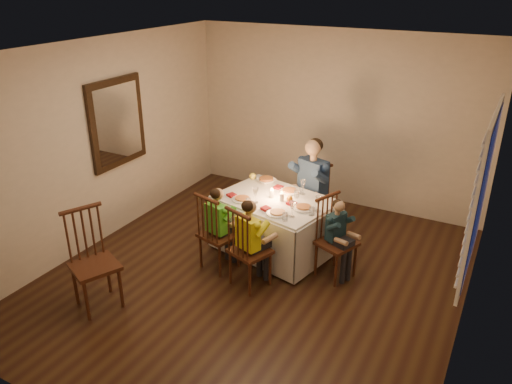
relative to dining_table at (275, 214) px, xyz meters
The scene contains 26 objects.
ground 0.84m from the dining_table, 82.70° to the right, with size 5.00×5.00×0.00m, color black.
wall_left 2.39m from the dining_table, 163.10° to the right, with size 0.02×5.00×2.60m, color #BEB3A3.
wall_right 2.55m from the dining_table, 15.74° to the right, with size 0.02×5.00×2.60m, color #BEB3A3.
wall_back 2.00m from the dining_table, 87.38° to the left, with size 4.50×0.02×2.60m, color #BEB3A3.
ceiling 2.18m from the dining_table, 82.70° to the right, with size 5.00×5.00×0.00m, color white.
dining_table is the anchor object (origin of this frame).
chair_adult 0.90m from the dining_table, 74.59° to the left, with size 0.41×0.39×0.99m, color #32170D, non-canonical shape.
chair_near_left 0.94m from the dining_table, 121.00° to the right, with size 0.41×0.39×0.99m, color #32170D, non-canonical shape.
chair_near_right 0.98m from the dining_table, 82.85° to the right, with size 0.41×0.39×0.99m, color #32170D, non-canonical shape.
chair_end 1.06m from the dining_table, 12.41° to the right, with size 0.41×0.39×0.99m, color #32170D, non-canonical shape.
chair_extra 2.31m from the dining_table, 120.32° to the right, with size 0.45×0.43×1.11m, color #32170D, non-canonical shape.
adult 0.90m from the dining_table, 74.59° to the left, with size 0.50×0.46×1.33m, color navy, non-canonical shape.
child_green 0.94m from the dining_table, 121.00° to the right, with size 0.34×0.31×1.05m, color green, non-canonical shape.
child_yellow 0.98m from the dining_table, 82.85° to the right, with size 0.35×0.33×1.07m, color yellow, non-canonical shape.
child_teal 1.06m from the dining_table, 12.41° to the right, with size 0.30×0.28×0.98m, color #162F39, non-canonical shape.
setting_adult 0.36m from the dining_table, 74.46° to the left, with size 0.26×0.26×0.02m, color white.
setting_green 0.46m from the dining_table, 145.36° to the right, with size 0.26×0.26×0.02m, color white.
setting_yellow 0.48m from the dining_table, 59.66° to the right, with size 0.26×0.26×0.02m, color white.
setting_teal 0.49m from the dining_table, 12.82° to the right, with size 0.26×0.26×0.02m, color white.
candle_left 0.26m from the dining_table, 167.69° to the left, with size 0.06×0.06×0.10m, color white.
candle_right 0.28m from the dining_table, 12.31° to the right, with size 0.06×0.06×0.10m, color white.
squash 0.73m from the dining_table, 142.43° to the left, with size 0.09×0.09×0.09m, color yellow.
orange_fruit 0.32m from the dining_table, ahead, with size 0.08×0.08×0.08m, color #FF9C15.
serving_bowl 0.57m from the dining_table, 129.07° to the left, with size 0.23×0.23×0.06m, color white.
wall_mirror 2.37m from the dining_table, behind, with size 0.06×0.95×1.15m.
window_blinds 2.55m from the dining_table, 13.69° to the right, with size 0.07×1.34×1.54m.
Camera 1 is at (2.37, -4.40, 3.32)m, focal length 35.00 mm.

